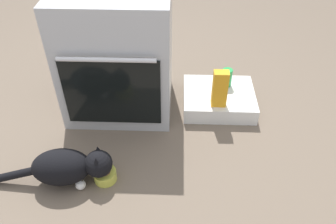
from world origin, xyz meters
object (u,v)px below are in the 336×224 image
object	(u,v)px
juice_carton	(220,89)
soda_can	(227,78)
food_bowl	(105,175)
cat	(68,167)
oven	(117,54)
pantry_cabinet	(219,99)

from	to	relation	value
juice_carton	soda_can	distance (m)	0.23
food_bowl	cat	bearing A→B (deg)	-175.21
oven	food_bowl	distance (m)	0.73
pantry_cabinet	juice_carton	xyz separation A→B (m)	(-0.02, -0.12, 0.17)
oven	cat	size ratio (longest dim) A/B	1.21
pantry_cabinet	food_bowl	world-z (taller)	pantry_cabinet
oven	cat	bearing A→B (deg)	-105.48
pantry_cabinet	soda_can	xyz separation A→B (m)	(0.05, 0.08, 0.11)
food_bowl	cat	distance (m)	0.19
oven	soda_can	distance (m)	0.73
pantry_cabinet	soda_can	size ratio (longest dim) A/B	3.83
pantry_cabinet	food_bowl	size ratio (longest dim) A/B	3.84
food_bowl	juice_carton	bearing A→B (deg)	39.89
pantry_cabinet	soda_can	world-z (taller)	soda_can
oven	juice_carton	xyz separation A→B (m)	(0.62, -0.11, -0.16)
pantry_cabinet	cat	world-z (taller)	cat
food_bowl	juice_carton	distance (m)	0.84
cat	soda_can	world-z (taller)	soda_can
oven	soda_can	size ratio (longest dim) A/B	6.49
cat	juice_carton	size ratio (longest dim) A/B	2.68
cat	juice_carton	bearing A→B (deg)	29.06
pantry_cabinet	cat	bearing A→B (deg)	-141.07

